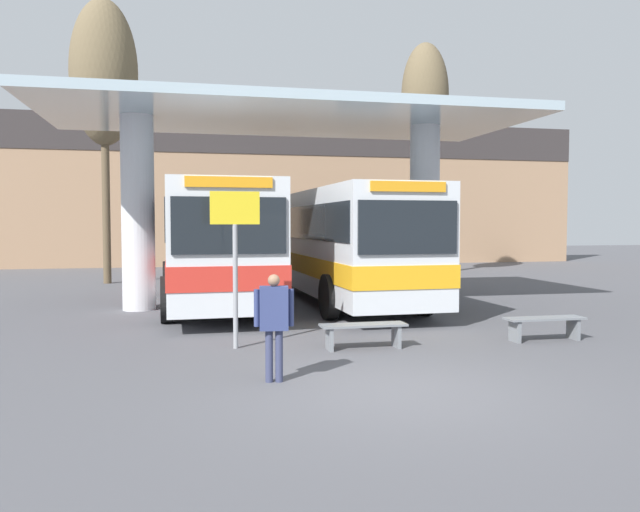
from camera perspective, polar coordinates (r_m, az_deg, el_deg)
ground_plane at (r=8.85m, az=7.17°, el=-12.09°), size 100.00×100.00×0.00m
townhouse_backdrop at (r=34.32m, az=-7.62°, el=6.88°), size 40.00×0.58×7.98m
station_canopy at (r=17.57m, az=-2.93°, el=10.18°), size 13.08×6.14×5.38m
transit_bus_left_bay at (r=17.91m, az=-9.78°, el=1.47°), size 2.98×10.18×3.28m
transit_bus_center_bay at (r=18.20m, az=2.02°, el=1.44°), size 2.90×10.31×3.22m
waiting_bench_near_pillar at (r=13.05m, az=19.84°, el=-5.83°), size 1.59×0.44×0.46m
waiting_bench_mid_platform at (r=11.53m, az=3.98°, el=-6.80°), size 1.60×0.44×0.46m
info_sign_platform at (r=11.48m, az=-7.78°, el=1.77°), size 0.90×0.09×2.88m
pedestrian_waiting at (r=9.06m, az=-4.23°, el=-5.53°), size 0.58×0.28×1.57m
poplar_tree_behind_left at (r=25.87m, az=-19.15°, el=15.40°), size 2.51×2.51×10.77m
poplar_tree_behind_right at (r=28.44m, az=9.57°, el=13.97°), size 2.05×2.05×10.17m
parked_car_street at (r=31.01m, az=3.95°, el=0.71°), size 4.30×2.01×2.20m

